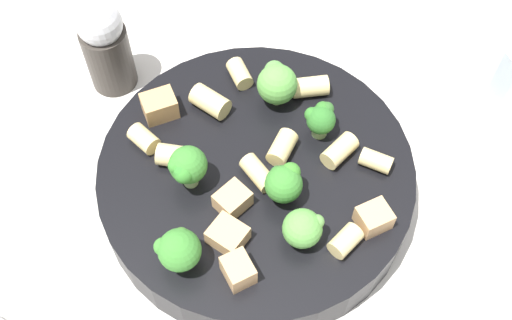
# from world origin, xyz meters

# --- Properties ---
(ground_plane) EXTENTS (2.00, 2.00, 0.00)m
(ground_plane) POSITION_xyz_m (0.00, 0.00, 0.00)
(ground_plane) COLOR beige
(pasta_bowl) EXTENTS (0.24, 0.24, 0.04)m
(pasta_bowl) POSITION_xyz_m (0.00, 0.00, 0.02)
(pasta_bowl) COLOR black
(pasta_bowl) RESTS_ON ground_plane
(broccoli_floret_0) EXTENTS (0.02, 0.02, 0.03)m
(broccoli_floret_0) POSITION_xyz_m (-0.05, -0.02, 0.05)
(broccoli_floret_0) COLOR #9EC175
(broccoli_floret_0) RESTS_ON pasta_bowl
(broccoli_floret_1) EXTENTS (0.03, 0.03, 0.03)m
(broccoli_floret_1) POSITION_xyz_m (-0.02, 0.06, 0.05)
(broccoli_floret_1) COLOR #93B766
(broccoli_floret_1) RESTS_ON pasta_bowl
(broccoli_floret_2) EXTENTS (0.03, 0.03, 0.04)m
(broccoli_floret_2) POSITION_xyz_m (0.05, 0.01, 0.06)
(broccoli_floret_2) COLOR #9EC175
(broccoli_floret_2) RESTS_ON pasta_bowl
(broccoli_floret_3) EXTENTS (0.03, 0.03, 0.04)m
(broccoli_floret_3) POSITION_xyz_m (0.06, 0.07, 0.06)
(broccoli_floret_3) COLOR #84AD60
(broccoli_floret_3) RESTS_ON pasta_bowl
(broccoli_floret_4) EXTENTS (0.03, 0.04, 0.04)m
(broccoli_floret_4) POSITION_xyz_m (-0.03, -0.06, 0.06)
(broccoli_floret_4) COLOR #93B766
(broccoli_floret_4) RESTS_ON pasta_bowl
(broccoli_floret_5) EXTENTS (0.03, 0.03, 0.03)m
(broccoli_floret_5) POSITION_xyz_m (-0.02, 0.03, 0.06)
(broccoli_floret_5) COLOR #93B766
(broccoli_floret_5) RESTS_ON pasta_bowl
(rigatoni_0) EXTENTS (0.03, 0.03, 0.02)m
(rigatoni_0) POSITION_xyz_m (-0.06, 0.00, 0.04)
(rigatoni_0) COLOR #E0C67F
(rigatoni_0) RESTS_ON pasta_bowl
(rigatoni_1) EXTENTS (0.03, 0.03, 0.01)m
(rigatoni_1) POSITION_xyz_m (0.08, -0.03, 0.04)
(rigatoni_1) COLOR #E0C67F
(rigatoni_1) RESTS_ON pasta_bowl
(rigatoni_2) EXTENTS (0.03, 0.02, 0.01)m
(rigatoni_2) POSITION_xyz_m (-0.09, 0.01, 0.04)
(rigatoni_2) COLOR #E0C67F
(rigatoni_2) RESTS_ON pasta_bowl
(rigatoni_3) EXTENTS (0.03, 0.03, 0.02)m
(rigatoni_3) POSITION_xyz_m (0.03, -0.06, 0.05)
(rigatoni_3) COLOR #E0C67F
(rigatoni_3) RESTS_ON pasta_bowl
(rigatoni_4) EXTENTS (0.03, 0.03, 0.01)m
(rigatoni_4) POSITION_xyz_m (0.00, 0.01, 0.04)
(rigatoni_4) COLOR #E0C67F
(rigatoni_4) RESTS_ON pasta_bowl
(rigatoni_5) EXTENTS (0.03, 0.03, 0.02)m
(rigatoni_5) POSITION_xyz_m (-0.02, -0.01, 0.04)
(rigatoni_5) COLOR #E0C67F
(rigatoni_5) RESTS_ON pasta_bowl
(rigatoni_6) EXTENTS (0.03, 0.03, 0.01)m
(rigatoni_6) POSITION_xyz_m (-0.05, 0.07, 0.04)
(rigatoni_6) COLOR #E0C67F
(rigatoni_6) RESTS_ON pasta_bowl
(rigatoni_7) EXTENTS (0.03, 0.02, 0.02)m
(rigatoni_7) POSITION_xyz_m (0.06, -0.01, 0.05)
(rigatoni_7) COLOR #E0C67F
(rigatoni_7) RESTS_ON pasta_bowl
(rigatoni_8) EXTENTS (0.03, 0.02, 0.02)m
(rigatoni_8) POSITION_xyz_m (-0.05, -0.06, 0.05)
(rigatoni_8) COLOR #E0C67F
(rigatoni_8) RESTS_ON pasta_bowl
(rigatoni_9) EXTENTS (0.02, 0.03, 0.01)m
(rigatoni_9) POSITION_xyz_m (-0.00, -0.08, 0.04)
(rigatoni_9) COLOR #E0C67F
(rigatoni_9) RESTS_ON pasta_bowl
(chicken_chunk_0) EXTENTS (0.03, 0.03, 0.01)m
(chicken_chunk_0) POSITION_xyz_m (0.03, 0.06, 0.04)
(chicken_chunk_0) COLOR tan
(chicken_chunk_0) RESTS_ON pasta_bowl
(chicken_chunk_1) EXTENTS (0.03, 0.03, 0.02)m
(chicken_chunk_1) POSITION_xyz_m (0.02, 0.03, 0.04)
(chicken_chunk_1) COLOR tan
(chicken_chunk_1) RESTS_ON pasta_bowl
(chicken_chunk_2) EXTENTS (0.03, 0.03, 0.02)m
(chicken_chunk_2) POSITION_xyz_m (-0.07, 0.06, 0.05)
(chicken_chunk_2) COLOR tan
(chicken_chunk_2) RESTS_ON pasta_bowl
(chicken_chunk_3) EXTENTS (0.02, 0.03, 0.02)m
(chicken_chunk_3) POSITION_xyz_m (0.02, 0.08, 0.05)
(chicken_chunk_3) COLOR tan
(chicken_chunk_3) RESTS_ON pasta_bowl
(chicken_chunk_4) EXTENTS (0.03, 0.03, 0.02)m
(chicken_chunk_4) POSITION_xyz_m (0.07, -0.06, 0.05)
(chicken_chunk_4) COLOR tan
(chicken_chunk_4) RESTS_ON pasta_bowl
(pepper_shaker) EXTENTS (0.04, 0.04, 0.09)m
(pepper_shaker) POSITION_xyz_m (0.11, -0.13, 0.04)
(pepper_shaker) COLOR #332D28
(pepper_shaker) RESTS_ON ground_plane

